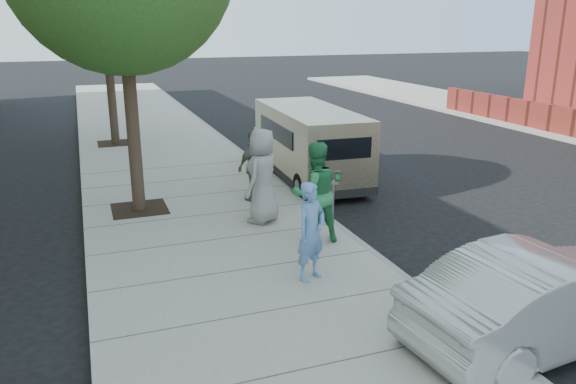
% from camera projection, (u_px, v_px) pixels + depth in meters
% --- Properties ---
extents(ground, '(120.00, 120.00, 0.00)m').
position_uv_depth(ground, '(271.00, 239.00, 11.20)').
color(ground, black).
rests_on(ground, ground).
extents(sidewalk, '(5.00, 60.00, 0.15)m').
position_uv_depth(sidewalk, '(222.00, 242.00, 10.84)').
color(sidewalk, gray).
rests_on(sidewalk, ground).
extents(curb_face, '(0.12, 60.00, 0.16)m').
position_uv_depth(curb_face, '(337.00, 227.00, 11.65)').
color(curb_face, gray).
rests_on(curb_face, ground).
extents(parking_meter, '(0.28, 0.19, 1.28)m').
position_uv_depth(parking_meter, '(333.00, 189.00, 10.80)').
color(parking_meter, gray).
rests_on(parking_meter, sidewalk).
extents(van, '(2.02, 5.36, 1.96)m').
position_uv_depth(van, '(308.00, 142.00, 15.20)').
color(van, '#BFAF89').
rests_on(van, ground).
extents(sedan, '(4.21, 1.85, 1.34)m').
position_uv_depth(sedan, '(546.00, 297.00, 7.41)').
color(sedan, '#ABAFB2').
rests_on(sedan, ground).
extents(person_officer, '(0.70, 0.61, 1.62)m').
position_uv_depth(person_officer, '(311.00, 232.00, 8.92)').
color(person_officer, '#5D8FC6').
rests_on(person_officer, sidewalk).
extents(person_green_shirt, '(0.98, 0.79, 1.93)m').
position_uv_depth(person_green_shirt, '(314.00, 193.00, 10.41)').
color(person_green_shirt, '#2B8549').
rests_on(person_green_shirt, sidewalk).
extents(person_gray_shirt, '(1.12, 1.12, 1.96)m').
position_uv_depth(person_gray_shirt, '(263.00, 176.00, 11.50)').
color(person_gray_shirt, '#969698').
rests_on(person_gray_shirt, sidewalk).
extents(person_striped_polo, '(1.05, 0.77, 1.65)m').
position_uv_depth(person_striped_polo, '(255.00, 166.00, 12.95)').
color(person_striped_polo, slate).
rests_on(person_striped_polo, sidewalk).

